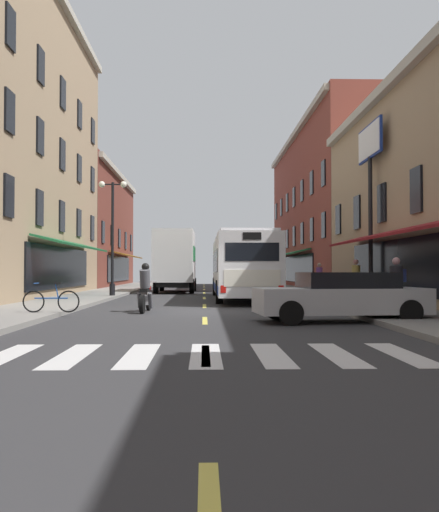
% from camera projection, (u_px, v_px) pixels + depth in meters
% --- Properties ---
extents(ground_plane, '(34.80, 80.00, 0.10)m').
position_uv_depth(ground_plane, '(205.00, 313.00, 19.43)').
color(ground_plane, '#333335').
extents(lane_centre_dashes, '(0.14, 73.90, 0.01)m').
position_uv_depth(lane_centre_dashes, '(205.00, 312.00, 19.18)').
color(lane_centre_dashes, '#DBCC4C').
rests_on(lane_centre_dashes, ground).
extents(crosswalk_near, '(7.10, 2.80, 0.01)m').
position_uv_depth(crosswalk_near, '(206.00, 355.00, 9.44)').
color(crosswalk_near, silver).
rests_on(crosswalk_near, ground).
extents(sidewalk_left, '(3.00, 80.00, 0.14)m').
position_uv_depth(sidewalk_left, '(31.00, 310.00, 19.27)').
color(sidewalk_left, gray).
rests_on(sidewalk_left, ground).
extents(sidewalk_right, '(3.00, 80.00, 0.14)m').
position_uv_depth(sidewalk_right, '(375.00, 309.00, 19.60)').
color(sidewalk_right, gray).
rests_on(sidewalk_right, ground).
extents(billboard_sign, '(0.40, 3.14, 7.49)m').
position_uv_depth(billboard_sign, '(370.00, 164.00, 24.17)').
color(billboard_sign, black).
rests_on(billboard_sign, sidewalk_right).
extents(transit_bus, '(2.65, 12.39, 3.07)m').
position_uv_depth(transit_bus, '(241.00, 266.00, 27.73)').
color(transit_bus, white).
rests_on(transit_bus, ground).
extents(box_truck, '(2.56, 7.07, 3.86)m').
position_uv_depth(box_truck, '(176.00, 261.00, 36.34)').
color(box_truck, '#B21E19').
rests_on(box_truck, ground).
extents(sedan_near, '(1.94, 4.63, 1.45)m').
position_uv_depth(sedan_near, '(180.00, 278.00, 48.40)').
color(sedan_near, '#144723').
rests_on(sedan_near, ground).
extents(sedan_mid, '(4.76, 2.26, 1.36)m').
position_uv_depth(sedan_mid, '(342.00, 296.00, 15.53)').
color(sedan_mid, silver).
rests_on(sedan_mid, ground).
extents(motorcycle_rider, '(0.62, 2.07, 1.66)m').
position_uv_depth(motorcycle_rider, '(145.00, 291.00, 19.15)').
color(motorcycle_rider, black).
rests_on(motorcycle_rider, ground).
extents(bicycle_near, '(1.71, 0.48, 0.91)m').
position_uv_depth(bicycle_near, '(51.00, 300.00, 17.12)').
color(bicycle_near, black).
rests_on(bicycle_near, sidewalk_left).
extents(pedestrian_near, '(0.51, 0.49, 1.63)m').
position_uv_depth(pedestrian_near, '(397.00, 285.00, 15.78)').
color(pedestrian_near, '#33663F').
rests_on(pedestrian_near, sidewalk_right).
extents(pedestrian_mid, '(0.36, 0.36, 1.74)m').
position_uv_depth(pedestrian_mid, '(356.00, 279.00, 23.88)').
color(pedestrian_mid, '#33663F').
rests_on(pedestrian_mid, sidewalk_right).
extents(pedestrian_far, '(0.36, 0.36, 1.68)m').
position_uv_depth(pedestrian_far, '(319.00, 278.00, 31.78)').
color(pedestrian_far, '#4C4C51').
rests_on(pedestrian_far, sidewalk_right).
extents(street_lamp_twin, '(1.42, 0.32, 5.81)m').
position_uv_depth(street_lamp_twin, '(113.00, 232.00, 28.85)').
color(street_lamp_twin, black).
rests_on(street_lamp_twin, sidewalk_left).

